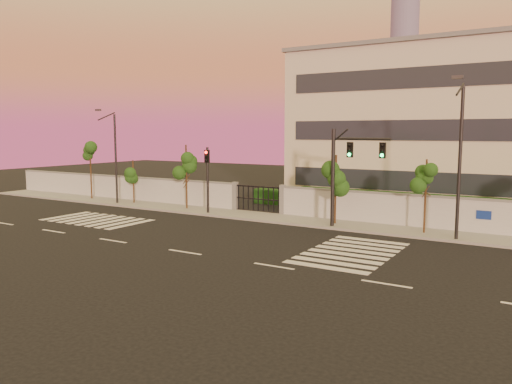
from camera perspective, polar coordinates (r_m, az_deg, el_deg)
ground at (r=24.89m, az=-8.12°, el=-6.83°), size 120.00×120.00×0.00m
sidewalk at (r=33.48m, az=3.34°, el=-3.11°), size 60.00×3.00×0.15m
perimeter_wall at (r=34.60m, az=4.66°, el=-1.13°), size 60.00×0.36×2.20m
hedge_row at (r=36.66m, az=8.06°, el=-1.13°), size 41.00×4.25×1.80m
institutional_building at (r=41.16m, az=22.43°, el=6.75°), size 24.40×12.40×12.25m
distant_skyscraper at (r=314.35m, az=16.60°, el=16.84°), size 16.00×16.00×118.00m
road_markings at (r=28.72m, az=-5.81°, el=-4.93°), size 57.00×7.62×0.02m
street_tree_a at (r=45.31m, az=-18.39°, el=3.83°), size 1.56×1.24×5.10m
street_tree_b at (r=41.58m, az=-13.83°, el=2.24°), size 1.32×1.05×3.61m
street_tree_c at (r=37.60m, az=-7.94°, el=3.38°), size 1.52×1.21×4.93m
street_tree_d at (r=31.49m, az=9.16°, el=2.07°), size 1.48×1.18×4.46m
street_tree_e at (r=29.80m, az=18.91°, el=1.36°), size 1.34×1.07×4.35m
traffic_signal_main at (r=30.24m, az=10.12°, el=2.89°), size 3.77×1.23×6.05m
traffic_signal_secondary at (r=35.53m, az=-5.58°, el=2.28°), size 0.37×0.35×4.81m
streetlight_west at (r=41.70m, az=-15.90°, el=4.20°), size 0.46×1.83×7.63m
streetlight_east at (r=28.31m, az=22.24°, el=3.89°), size 0.51×2.07×8.60m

